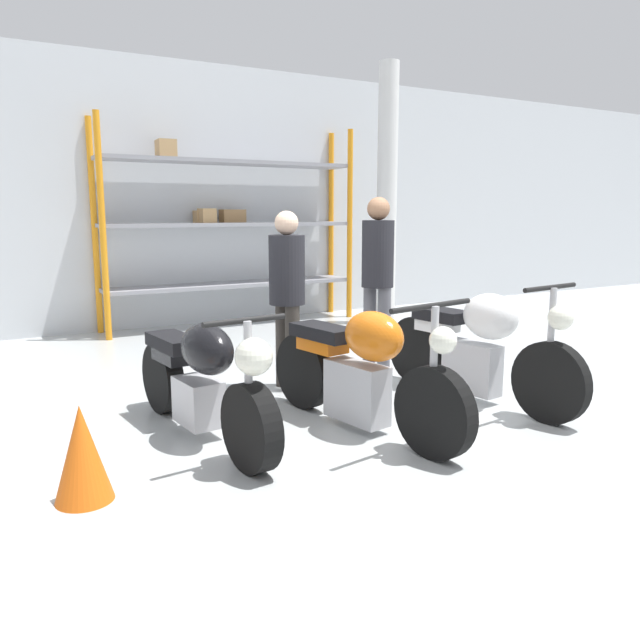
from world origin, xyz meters
name	(u,v)px	position (x,y,z in m)	size (l,w,h in m)	color
ground_plane	(345,415)	(0.00, 0.00, 0.00)	(30.00, 30.00, 0.00)	#B2B7B7
back_wall	(171,196)	(0.00, 4.59, 1.80)	(30.00, 0.08, 3.60)	silver
shelving_rack	(228,221)	(0.69, 4.24, 1.45)	(3.63, 0.63, 2.77)	orange
support_pillar	(387,196)	(2.69, 3.28, 1.80)	(0.28, 0.28, 3.60)	silver
motorcycle_black	(202,377)	(-1.15, 0.04, 0.44)	(0.55, 2.00, 0.96)	black
motorcycle_orange	(361,369)	(-0.08, -0.35, 0.46)	(0.72, 1.98, 1.02)	black
motorcycle_white	(478,345)	(1.16, -0.24, 0.49)	(0.62, 2.02, 1.05)	black
person_browsing	(378,269)	(1.07, 1.12, 1.02)	(0.41, 0.41, 1.73)	#595960
person_near_rack	(287,286)	(-0.05, 0.90, 0.93)	(0.34, 0.34, 1.59)	#38332D
traffic_cone	(82,453)	(-2.04, -0.56, 0.28)	(0.32, 0.32, 0.55)	orange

